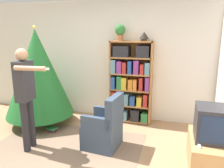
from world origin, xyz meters
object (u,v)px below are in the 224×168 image
object	(u,v)px
bookshelf	(130,82)
standing_person	(26,91)
armchair	(104,129)
table_lamp	(144,36)
television	(211,123)
potted_plant	(120,31)
christmas_tree	(38,73)

from	to	relation	value
bookshelf	standing_person	world-z (taller)	bookshelf
armchair	table_lamp	size ratio (longest dim) A/B	4.60
armchair	television	bearing A→B (deg)	89.91
armchair	potted_plant	distance (m)	2.03
christmas_tree	standing_person	world-z (taller)	christmas_tree
standing_person	christmas_tree	bearing A→B (deg)	-161.17
table_lamp	bookshelf	bearing A→B (deg)	-177.85
standing_person	potted_plant	distance (m)	2.20
bookshelf	armchair	xyz separation A→B (m)	(-0.19, -1.23, -0.56)
standing_person	potted_plant	bearing A→B (deg)	140.24
potted_plant	standing_person	bearing A→B (deg)	-124.45
table_lamp	standing_person	bearing A→B (deg)	-134.66
standing_person	television	bearing A→B (deg)	89.95
christmas_tree	standing_person	bearing A→B (deg)	-65.87
bookshelf	christmas_tree	size ratio (longest dim) A/B	0.85
table_lamp	christmas_tree	bearing A→B (deg)	-162.11
standing_person	potted_plant	size ratio (longest dim) A/B	5.09
table_lamp	armchair	bearing A→B (deg)	-109.75
christmas_tree	potted_plant	xyz separation A→B (m)	(1.56, 0.66, 0.84)
christmas_tree	potted_plant	size ratio (longest dim) A/B	6.21
television	standing_person	distance (m)	2.81
bookshelf	potted_plant	bearing A→B (deg)	177.65
television	potted_plant	world-z (taller)	potted_plant
armchair	standing_person	bearing A→B (deg)	-65.91
bookshelf	potted_plant	world-z (taller)	potted_plant
armchair	table_lamp	world-z (taller)	table_lamp
bookshelf	christmas_tree	xyz separation A→B (m)	(-1.80, -0.65, 0.21)
armchair	standing_person	size ratio (longest dim) A/B	0.55
standing_person	bookshelf	bearing A→B (deg)	134.81
bookshelf	television	bearing A→B (deg)	-44.05
television	christmas_tree	xyz separation A→B (m)	(-3.22, 0.72, 0.41)
television	potted_plant	distance (m)	2.49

